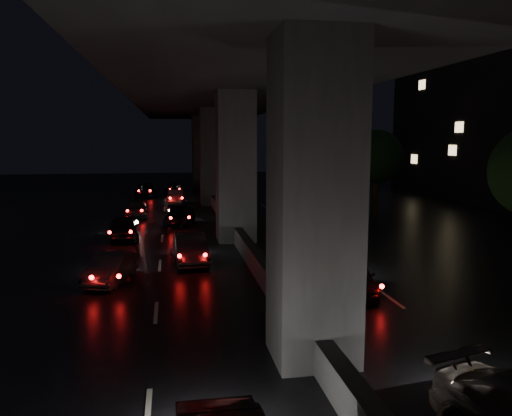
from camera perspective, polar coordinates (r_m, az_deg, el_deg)
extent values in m
plane|color=black|center=(22.59, -0.67, -6.17)|extent=(120.00, 120.00, 0.00)
cube|color=#343436|center=(12.22, 6.66, 0.77)|extent=(2.00, 2.00, 8.00)
cube|color=#343436|center=(26.89, -2.36, 4.73)|extent=(2.00, 2.00, 8.00)
cube|color=#343436|center=(41.80, -5.00, 5.87)|extent=(2.00, 2.00, 8.00)
cube|color=#343436|center=(56.75, -6.26, 6.40)|extent=(2.00, 2.00, 8.00)
cube|color=black|center=(27.04, -2.42, 14.83)|extent=(12.00, 80.00, 1.50)
cube|color=#343436|center=(27.11, -15.28, 17.22)|extent=(0.40, 80.00, 1.00)
cube|color=#343436|center=(28.54, 9.73, 16.90)|extent=(0.40, 80.00, 1.00)
cube|color=#343436|center=(27.33, -2.32, -2.77)|extent=(0.45, 70.00, 0.85)
cube|color=black|center=(51.60, 26.84, 9.33)|extent=(12.00, 22.00, 15.00)
cylinder|color=black|center=(36.82, 13.45, 1.34)|extent=(0.44, 0.44, 2.80)
sphere|color=black|center=(36.62, 13.59, 5.73)|extent=(3.80, 3.80, 3.80)
cylinder|color=black|center=(51.85, 6.51, 3.37)|extent=(0.44, 0.44, 2.80)
sphere|color=black|center=(51.70, 6.56, 6.49)|extent=(3.80, 3.80, 3.80)
cylinder|color=#2D2D33|center=(42.36, 11.02, 6.45)|extent=(0.18, 0.18, 9.00)
cube|color=#2D2D33|center=(42.11, 9.75, 12.47)|extent=(2.40, 0.10, 0.10)
sphere|color=#FAAA32|center=(41.74, 8.28, 12.27)|extent=(0.44, 0.44, 0.44)
imported|color=black|center=(18.56, 10.89, -7.75)|extent=(2.19, 3.91, 1.07)
imported|color=black|center=(20.17, -16.26, -6.59)|extent=(1.97, 3.57, 1.12)
imported|color=black|center=(22.56, -7.49, -4.61)|extent=(1.55, 3.89, 1.26)
imported|color=black|center=(28.37, -14.90, -2.22)|extent=(1.94, 3.84, 1.26)
imported|color=black|center=(36.35, -13.52, -0.08)|extent=(1.81, 3.97, 1.13)
imported|color=black|center=(32.29, -8.75, -0.78)|extent=(2.40, 4.09, 1.31)
imported|color=#625754|center=(42.78, -9.13, 1.26)|extent=(1.63, 3.71, 1.18)
imported|color=black|center=(50.32, -9.28, 2.18)|extent=(2.07, 3.93, 1.06)
imported|color=black|center=(48.74, -12.52, 2.02)|extent=(2.43, 4.64, 1.24)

